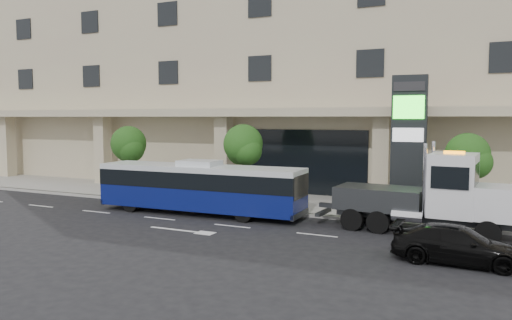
% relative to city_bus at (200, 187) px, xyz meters
% --- Properties ---
extents(ground, '(120.00, 120.00, 0.00)m').
position_rel_city_bus_xyz_m(ground, '(2.83, -0.33, -1.39)').
color(ground, black).
rests_on(ground, ground).
extents(sidewalk, '(120.00, 6.00, 0.15)m').
position_rel_city_bus_xyz_m(sidewalk, '(2.83, 4.67, -1.32)').
color(sidewalk, gray).
rests_on(sidewalk, ground).
extents(curb, '(120.00, 0.30, 0.15)m').
position_rel_city_bus_xyz_m(curb, '(2.83, 1.67, -1.32)').
color(curb, gray).
rests_on(curb, ground).
extents(convention_center, '(60.00, 17.60, 20.00)m').
position_rel_city_bus_xyz_m(convention_center, '(2.83, 15.09, 8.58)').
color(convention_center, tan).
rests_on(convention_center, ground).
extents(tree_left, '(2.27, 2.20, 4.22)m').
position_rel_city_bus_xyz_m(tree_left, '(-7.14, 3.26, 1.72)').
color(tree_left, '#422B19').
rests_on(tree_left, sidewalk).
extents(tree_mid, '(2.28, 2.20, 4.38)m').
position_rel_city_bus_xyz_m(tree_mid, '(0.86, 3.26, 1.86)').
color(tree_mid, '#422B19').
rests_on(tree_mid, sidewalk).
extents(tree_right, '(2.10, 2.00, 4.04)m').
position_rel_city_bus_xyz_m(tree_right, '(12.36, 3.26, 1.64)').
color(tree_right, '#422B19').
rests_on(tree_right, sidewalk).
extents(city_bus, '(10.89, 2.61, 2.74)m').
position_rel_city_bus_xyz_m(city_bus, '(0.00, 0.00, 0.00)').
color(city_bus, black).
rests_on(city_bus, ground).
extents(tow_truck, '(8.53, 2.53, 3.87)m').
position_rel_city_bus_xyz_m(tow_truck, '(11.20, 0.36, 0.20)').
color(tow_truck, '#2D3033').
rests_on(tow_truck, ground).
extents(black_sedan, '(4.41, 1.88, 1.27)m').
position_rel_city_bus_xyz_m(black_sedan, '(12.42, -3.69, -0.76)').
color(black_sedan, black).
rests_on(black_sedan, ground).
extents(signage_pylon, '(1.74, 0.73, 6.85)m').
position_rel_city_bus_xyz_m(signage_pylon, '(9.54, 4.51, 2.23)').
color(signage_pylon, black).
rests_on(signage_pylon, sidewalk).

